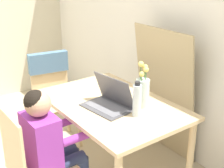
# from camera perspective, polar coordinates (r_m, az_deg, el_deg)

# --- Properties ---
(wall_back) EXTENTS (6.40, 0.05, 2.50)m
(wall_back) POSITION_cam_1_polar(r_m,az_deg,el_deg) (2.93, 11.24, 11.02)
(wall_back) COLOR white
(wall_back) RESTS_ON ground_plane
(dining_table) EXTENTS (1.15, 0.76, 0.76)m
(dining_table) POSITION_cam_1_polar(r_m,az_deg,el_deg) (2.43, -0.05, -5.49)
(dining_table) COLOR #D6B784
(dining_table) RESTS_ON ground_plane
(chair_spare) EXTENTS (0.48, 0.46, 0.92)m
(chair_spare) POSITION_cam_1_polar(r_m,az_deg,el_deg) (3.20, -10.96, 0.09)
(chair_spare) COLOR #D6B784
(chair_spare) RESTS_ON ground_plane
(person_seated) EXTENTS (0.30, 0.42, 1.03)m
(person_seated) POSITION_cam_1_polar(r_m,az_deg,el_deg) (2.17, -11.41, -10.19)
(person_seated) COLOR purple
(person_seated) RESTS_ON ground_plane
(laptop) EXTENTS (0.38, 0.28, 0.23)m
(laptop) POSITION_cam_1_polar(r_m,az_deg,el_deg) (2.30, -0.42, -2.99)
(laptop) COLOR #4C4C51
(laptop) RESTS_ON dining_table
(flower_vase) EXTENTS (0.10, 0.10, 0.35)m
(flower_vase) POSITION_cam_1_polar(r_m,az_deg,el_deg) (2.29, 5.63, -1.19)
(flower_vase) COLOR silver
(flower_vase) RESTS_ON dining_table
(water_bottle) EXTENTS (0.06, 0.06, 0.25)m
(water_bottle) POSITION_cam_1_polar(r_m,az_deg,el_deg) (2.15, 4.60, -2.94)
(water_bottle) COLOR silver
(water_bottle) RESTS_ON dining_table
(cardboard_panel) EXTENTS (0.70, 0.19, 1.23)m
(cardboard_panel) POSITION_cam_1_polar(r_m,az_deg,el_deg) (2.96, 9.55, -1.65)
(cardboard_panel) COLOR tan
(cardboard_panel) RESTS_ON ground_plane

